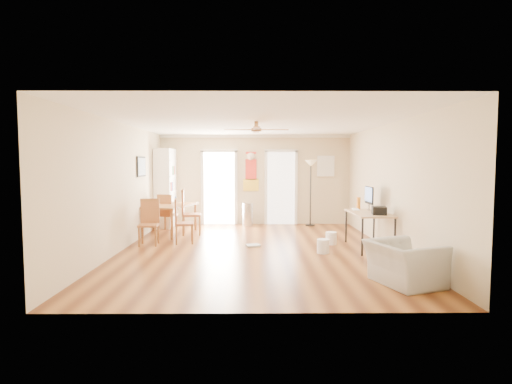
{
  "coord_description": "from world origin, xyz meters",
  "views": [
    {
      "loc": [
        -0.07,
        -8.11,
        1.78
      ],
      "look_at": [
        0.0,
        0.6,
        1.15
      ],
      "focal_mm": 27.97,
      "sensor_mm": 36.0,
      "label": 1
    }
  ],
  "objects_px": {
    "dining_table": "(170,219)",
    "torchiere_lamp": "(311,193)",
    "bookshelf": "(166,188)",
    "trash_can": "(248,214)",
    "wastebasket_a": "(331,238)",
    "wastebasket_b": "(323,246)",
    "armchair": "(404,263)",
    "printer": "(379,211)",
    "dining_chair_far": "(168,213)",
    "computer_desk": "(369,230)",
    "dining_chair_near": "(149,222)",
    "dining_chair_right_b": "(184,221)",
    "dining_chair_right_a": "(192,212)"
  },
  "relations": [
    {
      "from": "dining_table",
      "to": "trash_can",
      "type": "xyz_separation_m",
      "value": [
        1.93,
        1.28,
        -0.05
      ]
    },
    {
      "from": "dining_chair_right_a",
      "to": "dining_chair_near",
      "type": "xyz_separation_m",
      "value": [
        -0.73,
        -1.31,
        -0.06
      ]
    },
    {
      "from": "bookshelf",
      "to": "trash_can",
      "type": "bearing_deg",
      "value": 7.52
    },
    {
      "from": "dining_table",
      "to": "dining_chair_far",
      "type": "xyz_separation_m",
      "value": [
        -0.15,
        0.4,
        0.11
      ]
    },
    {
      "from": "printer",
      "to": "wastebasket_a",
      "type": "bearing_deg",
      "value": 147.01
    },
    {
      "from": "torchiere_lamp",
      "to": "bookshelf",
      "type": "bearing_deg",
      "value": -177.72
    },
    {
      "from": "trash_can",
      "to": "wastebasket_a",
      "type": "distance_m",
      "value": 3.22
    },
    {
      "from": "bookshelf",
      "to": "trash_can",
      "type": "relative_size",
      "value": 3.36
    },
    {
      "from": "dining_chair_right_b",
      "to": "computer_desk",
      "type": "relative_size",
      "value": 0.7
    },
    {
      "from": "dining_chair_far",
      "to": "wastebasket_a",
      "type": "relative_size",
      "value": 3.55
    },
    {
      "from": "dining_table",
      "to": "printer",
      "type": "relative_size",
      "value": 4.75
    },
    {
      "from": "trash_can",
      "to": "torchiere_lamp",
      "type": "distance_m",
      "value": 1.89
    },
    {
      "from": "torchiere_lamp",
      "to": "armchair",
      "type": "relative_size",
      "value": 1.95
    },
    {
      "from": "bookshelf",
      "to": "printer",
      "type": "xyz_separation_m",
      "value": [
        4.96,
        -3.25,
        -0.25
      ]
    },
    {
      "from": "dining_chair_far",
      "to": "wastebasket_b",
      "type": "relative_size",
      "value": 3.48
    },
    {
      "from": "torchiere_lamp",
      "to": "computer_desk",
      "type": "xyz_separation_m",
      "value": [
        0.77,
        -3.07,
        -0.56
      ]
    },
    {
      "from": "printer",
      "to": "wastebasket_a",
      "type": "height_order",
      "value": "printer"
    },
    {
      "from": "dining_chair_near",
      "to": "torchiere_lamp",
      "type": "relative_size",
      "value": 0.53
    },
    {
      "from": "bookshelf",
      "to": "dining_table",
      "type": "relative_size",
      "value": 1.47
    },
    {
      "from": "dining_chair_far",
      "to": "dining_chair_right_b",
      "type": "bearing_deg",
      "value": 128.07
    },
    {
      "from": "printer",
      "to": "wastebasket_b",
      "type": "relative_size",
      "value": 1.12
    },
    {
      "from": "dining_chair_far",
      "to": "wastebasket_a",
      "type": "height_order",
      "value": "dining_chair_far"
    },
    {
      "from": "trash_can",
      "to": "computer_desk",
      "type": "bearing_deg",
      "value": -49.97
    },
    {
      "from": "bookshelf",
      "to": "printer",
      "type": "height_order",
      "value": "bookshelf"
    },
    {
      "from": "torchiere_lamp",
      "to": "computer_desk",
      "type": "bearing_deg",
      "value": -75.87
    },
    {
      "from": "dining_table",
      "to": "computer_desk",
      "type": "height_order",
      "value": "computer_desk"
    },
    {
      "from": "dining_chair_far",
      "to": "trash_can",
      "type": "xyz_separation_m",
      "value": [
        2.08,
        0.89,
        -0.16
      ]
    },
    {
      "from": "dining_chair_far",
      "to": "torchiere_lamp",
      "type": "xyz_separation_m",
      "value": [
        3.87,
        0.91,
        0.45
      ]
    },
    {
      "from": "bookshelf",
      "to": "dining_chair_right_b",
      "type": "relative_size",
      "value": 2.22
    },
    {
      "from": "dining_chair_right_a",
      "to": "wastebasket_b",
      "type": "distance_m",
      "value": 3.64
    },
    {
      "from": "printer",
      "to": "computer_desk",
      "type": "bearing_deg",
      "value": 118.02
    },
    {
      "from": "bookshelf",
      "to": "trash_can",
      "type": "xyz_separation_m",
      "value": [
        2.29,
        0.14,
        -0.77
      ]
    },
    {
      "from": "computer_desk",
      "to": "wastebasket_b",
      "type": "bearing_deg",
      "value": -157.07
    },
    {
      "from": "dining_chair_right_a",
      "to": "computer_desk",
      "type": "bearing_deg",
      "value": -120.08
    },
    {
      "from": "printer",
      "to": "wastebasket_b",
      "type": "distance_m",
      "value": 1.33
    },
    {
      "from": "dining_chair_right_a",
      "to": "wastebasket_b",
      "type": "relative_size",
      "value": 4.01
    },
    {
      "from": "printer",
      "to": "armchair",
      "type": "bearing_deg",
      "value": -87.08
    },
    {
      "from": "bookshelf",
      "to": "wastebasket_b",
      "type": "xyz_separation_m",
      "value": [
        3.83,
        -3.34,
        -0.95
      ]
    },
    {
      "from": "dining_chair_right_a",
      "to": "armchair",
      "type": "bearing_deg",
      "value": -144.95
    },
    {
      "from": "trash_can",
      "to": "torchiere_lamp",
      "type": "relative_size",
      "value": 0.35
    },
    {
      "from": "torchiere_lamp",
      "to": "computer_desk",
      "type": "relative_size",
      "value": 1.32
    },
    {
      "from": "bookshelf",
      "to": "dining_table",
      "type": "height_order",
      "value": "bookshelf"
    },
    {
      "from": "torchiere_lamp",
      "to": "trash_can",
      "type": "bearing_deg",
      "value": -179.31
    },
    {
      "from": "dining_table",
      "to": "armchair",
      "type": "xyz_separation_m",
      "value": [
        4.3,
        -4.25,
        -0.06
      ]
    },
    {
      "from": "bookshelf",
      "to": "wastebasket_a",
      "type": "distance_m",
      "value": 4.94
    },
    {
      "from": "dining_table",
      "to": "torchiere_lamp",
      "type": "distance_m",
      "value": 3.98
    },
    {
      "from": "dining_chair_right_b",
      "to": "computer_desk",
      "type": "xyz_separation_m",
      "value": [
        3.95,
        -0.59,
        -0.11
      ]
    },
    {
      "from": "bookshelf",
      "to": "dining_table",
      "type": "xyz_separation_m",
      "value": [
        0.36,
        -1.14,
        -0.72
      ]
    },
    {
      "from": "armchair",
      "to": "dining_table",
      "type": "bearing_deg",
      "value": 26.0
    },
    {
      "from": "trash_can",
      "to": "wastebasket_a",
      "type": "height_order",
      "value": "trash_can"
    }
  ]
}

